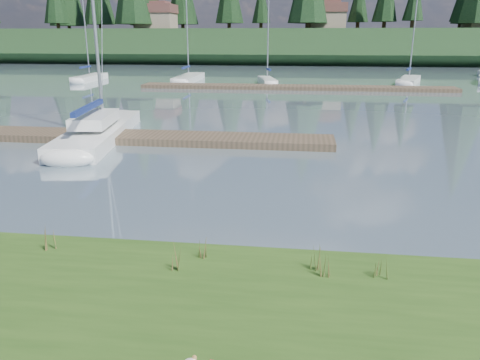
# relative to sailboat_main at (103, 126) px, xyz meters

# --- Properties ---
(ground) EXTENTS (200.00, 200.00, 0.00)m
(ground) POSITION_rel_sailboat_main_xyz_m (6.17, 20.13, -0.42)
(ground) COLOR slate
(ground) RESTS_ON ground
(ridge) EXTENTS (200.00, 20.00, 5.00)m
(ridge) POSITION_rel_sailboat_main_xyz_m (6.17, 63.13, 2.08)
(ridge) COLOR #1B3319
(ridge) RESTS_ON ground
(sailboat_main) EXTENTS (3.41, 9.94, 13.95)m
(sailboat_main) POSITION_rel_sailboat_main_xyz_m (0.00, 0.00, 0.00)
(sailboat_main) COLOR white
(sailboat_main) RESTS_ON ground
(dock_near) EXTENTS (16.00, 2.00, 0.30)m
(dock_near) POSITION_rel_sailboat_main_xyz_m (2.17, -0.87, -0.27)
(dock_near) COLOR #4C3D2C
(dock_near) RESTS_ON ground
(dock_far) EXTENTS (26.00, 2.20, 0.30)m
(dock_far) POSITION_rel_sailboat_main_xyz_m (8.17, 20.13, -0.27)
(dock_far) COLOR #4C3D2C
(dock_far) RESTS_ON ground
(sailboat_bg_0) EXTENTS (1.77, 7.22, 10.48)m
(sailboat_bg_0) POSITION_rel_sailboat_main_xyz_m (-12.11, 25.62, -0.10)
(sailboat_bg_0) COLOR white
(sailboat_bg_0) RESTS_ON ground
(sailboat_bg_1) EXTENTS (1.90, 8.77, 12.95)m
(sailboat_bg_1) POSITION_rel_sailboat_main_xyz_m (-2.33, 26.73, -0.09)
(sailboat_bg_1) COLOR white
(sailboat_bg_1) RESTS_ON ground
(sailboat_bg_2) EXTENTS (2.38, 5.97, 9.05)m
(sailboat_bg_2) POSITION_rel_sailboat_main_xyz_m (5.47, 24.25, -0.08)
(sailboat_bg_2) COLOR white
(sailboat_bg_2) RESTS_ON ground
(sailboat_bg_3) EXTENTS (3.72, 7.71, 11.23)m
(sailboat_bg_3) POSITION_rel_sailboat_main_xyz_m (18.76, 26.75, -0.09)
(sailboat_bg_3) COLOR white
(sailboat_bg_3) RESTS_ON ground
(weed_0) EXTENTS (0.17, 0.14, 0.55)m
(weed_0) POSITION_rel_sailboat_main_xyz_m (6.70, -12.51, 0.16)
(weed_0) COLOR #475B23
(weed_0) RESTS_ON bank
(weed_1) EXTENTS (0.17, 0.14, 0.48)m
(weed_1) POSITION_rel_sailboat_main_xyz_m (7.05, -11.97, 0.13)
(weed_1) COLOR #475B23
(weed_1) RESTS_ON bank
(weed_2) EXTENTS (0.17, 0.14, 0.62)m
(weed_2) POSITION_rel_sailboat_main_xyz_m (9.27, -12.36, 0.19)
(weed_2) COLOR #475B23
(weed_2) RESTS_ON bank
(weed_3) EXTENTS (0.17, 0.14, 0.53)m
(weed_3) POSITION_rel_sailboat_main_xyz_m (4.05, -12.04, 0.15)
(weed_3) COLOR #475B23
(weed_3) RESTS_ON bank
(weed_4) EXTENTS (0.17, 0.14, 0.48)m
(weed_4) POSITION_rel_sailboat_main_xyz_m (9.11, -12.20, 0.13)
(weed_4) COLOR #475B23
(weed_4) RESTS_ON bank
(weed_5) EXTENTS (0.17, 0.14, 0.51)m
(weed_5) POSITION_rel_sailboat_main_xyz_m (10.22, -12.28, 0.14)
(weed_5) COLOR #475B23
(weed_5) RESTS_ON bank
(mud_lip) EXTENTS (60.00, 0.50, 0.14)m
(mud_lip) POSITION_rel_sailboat_main_xyz_m (6.17, -11.47, -0.35)
(mud_lip) COLOR #33281C
(mud_lip) RESTS_ON ground
(house_0) EXTENTS (6.30, 5.30, 4.65)m
(house_0) POSITION_rel_sailboat_main_xyz_m (-15.83, 60.13, 6.89)
(house_0) COLOR gray
(house_0) RESTS_ON ridge
(house_1) EXTENTS (6.30, 5.30, 4.65)m
(house_1) POSITION_rel_sailboat_main_xyz_m (12.17, 61.13, 6.89)
(house_1) COLOR gray
(house_1) RESTS_ON ridge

